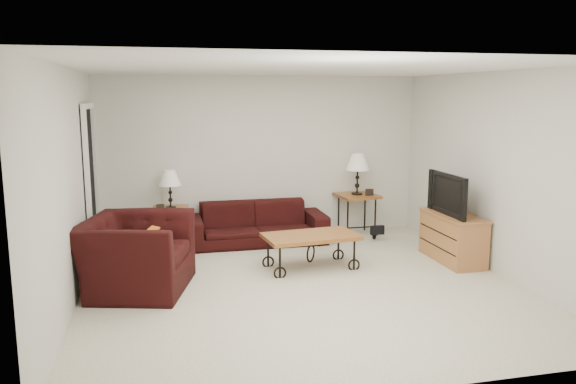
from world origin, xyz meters
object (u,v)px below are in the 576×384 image
object	(u,v)px
sofa	(256,223)
side_table_left	(171,227)
coffee_table	(311,251)
backpack	(374,226)
tv_stand	(452,238)
side_table_right	(357,214)
armchair	(136,254)
television	(453,194)
lamp_left	(170,189)
lamp_right	(357,174)

from	to	relation	value
sofa	side_table_left	bearing A→B (deg)	171.73
coffee_table	backpack	xyz separation A→B (m)	(1.35, 1.19, -0.01)
coffee_table	backpack	distance (m)	1.80
tv_stand	sofa	bearing A→B (deg)	148.29
sofa	side_table_left	world-z (taller)	sofa
sofa	side_table_right	size ratio (longest dim) A/B	3.23
sofa	armchair	xyz separation A→B (m)	(-1.69, -1.70, 0.11)
armchair	television	bearing A→B (deg)	-71.68
television	backpack	bearing A→B (deg)	-156.21
armchair	backpack	bearing A→B (deg)	-51.31
lamp_left	side_table_left	bearing A→B (deg)	0.00
side_table_right	coffee_table	world-z (taller)	side_table_right
tv_stand	television	xyz separation A→B (m)	(-0.02, 0.00, 0.60)
sofa	lamp_left	bearing A→B (deg)	171.73
tv_stand	armchair	bearing A→B (deg)	-177.07
side_table_left	television	world-z (taller)	television
sofa	armchair	world-z (taller)	armchair
side_table_right	coffee_table	size ratio (longest dim) A/B	0.55
television	sofa	bearing A→B (deg)	-121.92
coffee_table	television	xyz separation A→B (m)	(1.92, -0.11, 0.69)
lamp_left	armchair	xyz separation A→B (m)	(-0.45, -1.88, -0.43)
lamp_left	television	size ratio (longest dim) A/B	0.59
sofa	lamp_right	size ratio (longest dim) A/B	3.23
sofa	lamp_left	size ratio (longest dim) A/B	3.74
tv_stand	backpack	xyz separation A→B (m)	(-0.59, 1.30, -0.11)
television	backpack	size ratio (longest dim) A/B	2.25
side_table_left	side_table_right	bearing A→B (deg)	0.00
lamp_left	backpack	size ratio (longest dim) A/B	1.33
coffee_table	television	world-z (taller)	television
backpack	tv_stand	bearing A→B (deg)	-66.50
side_table_left	lamp_left	world-z (taller)	lamp_left
lamp_right	television	xyz separation A→B (m)	(0.73, -1.67, -0.06)
sofa	backpack	world-z (taller)	sofa
lamp_right	side_table_right	bearing A→B (deg)	0.00
coffee_table	side_table_left	bearing A→B (deg)	137.66
sofa	armchair	distance (m)	2.40
lamp_right	television	world-z (taller)	lamp_right
tv_stand	lamp_right	bearing A→B (deg)	114.25
tv_stand	television	world-z (taller)	television
side_table_right	side_table_left	bearing A→B (deg)	180.00
armchair	tv_stand	bearing A→B (deg)	-71.69
side_table_left	armchair	xyz separation A→B (m)	(-0.45, -1.88, 0.13)
sofa	lamp_left	world-z (taller)	lamp_left
lamp_left	backpack	xyz separation A→B (m)	(3.06, -0.37, -0.63)
lamp_right	backpack	bearing A→B (deg)	-66.72
side_table_right	armchair	size ratio (longest dim) A/B	0.51
side_table_left	tv_stand	bearing A→B (deg)	-24.60
backpack	side_table_right	bearing A→B (deg)	112.26
lamp_left	backpack	bearing A→B (deg)	-6.93
television	backpack	xyz separation A→B (m)	(-0.57, 1.30, -0.70)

